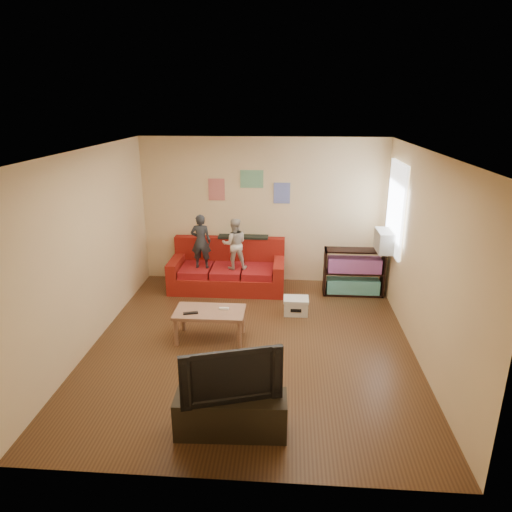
# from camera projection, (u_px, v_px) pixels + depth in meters

# --- Properties ---
(room_shell) EXTENTS (4.52, 5.02, 2.72)m
(room_shell) POSITION_uv_depth(u_px,v_px,m) (252.00, 254.00, 6.10)
(room_shell) COLOR #55351D
(room_shell) RESTS_ON ground
(sofa) EXTENTS (2.07, 0.95, 0.91)m
(sofa) POSITION_uv_depth(u_px,v_px,m) (228.00, 271.00, 8.43)
(sofa) COLOR maroon
(sofa) RESTS_ON ground
(child_a) EXTENTS (0.36, 0.24, 0.99)m
(child_a) POSITION_uv_depth(u_px,v_px,m) (201.00, 241.00, 8.10)
(child_a) COLOR #272A2E
(child_a) RESTS_ON sofa
(child_b) EXTENTS (0.50, 0.42, 0.92)m
(child_b) POSITION_uv_depth(u_px,v_px,m) (234.00, 244.00, 8.07)
(child_b) COLOR beige
(child_b) RESTS_ON sofa
(coffee_table) EXTENTS (1.00, 0.55, 0.45)m
(coffee_table) POSITION_uv_depth(u_px,v_px,m) (210.00, 315.00, 6.53)
(coffee_table) COLOR #A7765C
(coffee_table) RESTS_ON ground
(remote) EXTENTS (0.21, 0.11, 0.02)m
(remote) POSITION_uv_depth(u_px,v_px,m) (191.00, 313.00, 6.41)
(remote) COLOR black
(remote) RESTS_ON coffee_table
(game_controller) EXTENTS (0.14, 0.04, 0.03)m
(game_controller) POSITION_uv_depth(u_px,v_px,m) (224.00, 309.00, 6.54)
(game_controller) COLOR white
(game_controller) RESTS_ON coffee_table
(bookshelf) EXTENTS (1.05, 0.31, 0.84)m
(bookshelf) POSITION_uv_depth(u_px,v_px,m) (353.00, 274.00, 8.09)
(bookshelf) COLOR black
(bookshelf) RESTS_ON ground
(window) EXTENTS (0.04, 1.08, 1.48)m
(window) POSITION_uv_depth(u_px,v_px,m) (396.00, 208.00, 7.41)
(window) COLOR white
(window) RESTS_ON room_shell
(ac_unit) EXTENTS (0.28, 0.55, 0.35)m
(ac_unit) POSITION_uv_depth(u_px,v_px,m) (385.00, 241.00, 7.60)
(ac_unit) COLOR #B7B2A3
(ac_unit) RESTS_ON window
(artwork_left) EXTENTS (0.30, 0.01, 0.40)m
(artwork_left) POSITION_uv_depth(u_px,v_px,m) (217.00, 190.00, 8.37)
(artwork_left) COLOR #D87266
(artwork_left) RESTS_ON room_shell
(artwork_center) EXTENTS (0.42, 0.01, 0.32)m
(artwork_center) POSITION_uv_depth(u_px,v_px,m) (252.00, 179.00, 8.27)
(artwork_center) COLOR #72B27F
(artwork_center) RESTS_ON room_shell
(artwork_right) EXTENTS (0.30, 0.01, 0.38)m
(artwork_right) POSITION_uv_depth(u_px,v_px,m) (282.00, 193.00, 8.31)
(artwork_right) COLOR #727FCC
(artwork_right) RESTS_ON room_shell
(file_box) EXTENTS (0.40, 0.31, 0.28)m
(file_box) POSITION_uv_depth(u_px,v_px,m) (296.00, 306.00, 7.39)
(file_box) COLOR white
(file_box) RESTS_ON ground
(tv_stand) EXTENTS (1.17, 0.43, 0.43)m
(tv_stand) POSITION_uv_depth(u_px,v_px,m) (231.00, 414.00, 4.71)
(tv_stand) COLOR black
(tv_stand) RESTS_ON ground
(television) EXTENTS (1.02, 0.43, 0.59)m
(television) POSITION_uv_depth(u_px,v_px,m) (230.00, 372.00, 4.55)
(television) COLOR black
(television) RESTS_ON tv_stand
(tissue) EXTENTS (0.10, 0.10, 0.09)m
(tissue) POSITION_uv_depth(u_px,v_px,m) (305.00, 308.00, 7.55)
(tissue) COLOR white
(tissue) RESTS_ON ground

